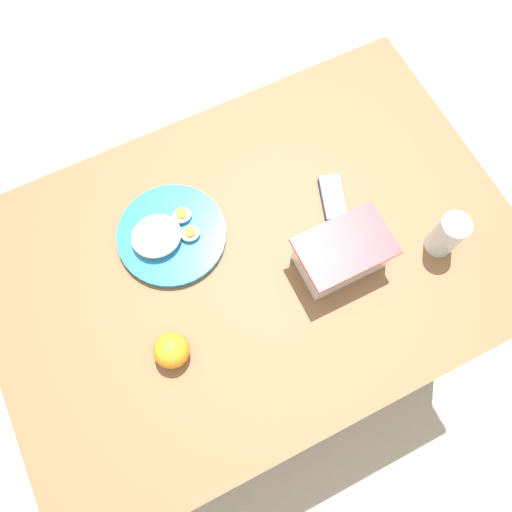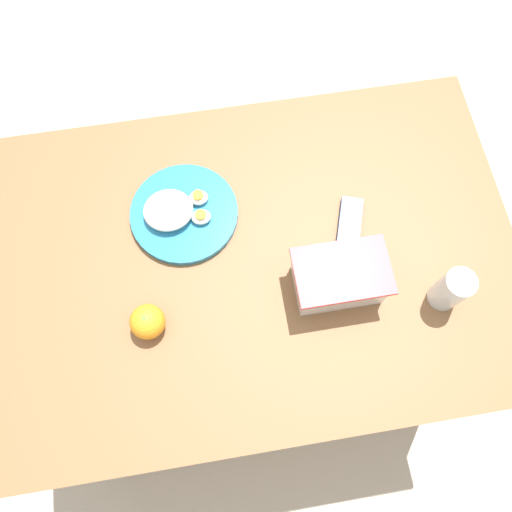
{
  "view_description": "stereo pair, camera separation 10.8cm",
  "coord_description": "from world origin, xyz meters",
  "px_view_note": "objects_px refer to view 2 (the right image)",
  "views": [
    {
      "loc": [
        0.16,
        0.33,
        1.81
      ],
      "look_at": [
        -0.0,
        0.01,
        0.8
      ],
      "focal_mm": 35.0,
      "sensor_mm": 36.0,
      "label": 1
    },
    {
      "loc": [
        0.06,
        0.37,
        1.81
      ],
      "look_at": [
        -0.0,
        0.01,
        0.8
      ],
      "focal_mm": 35.0,
      "sensor_mm": 36.0,
      "label": 2
    }
  ],
  "objects_px": {
    "drinking_glass": "(451,290)",
    "food_container": "(339,279)",
    "candy_bar": "(350,221)",
    "orange_fruit": "(148,322)",
    "rice_plate": "(181,212)"
  },
  "relations": [
    {
      "from": "drinking_glass",
      "to": "food_container",
      "type": "bearing_deg",
      "value": -15.99
    },
    {
      "from": "candy_bar",
      "to": "drinking_glass",
      "type": "distance_m",
      "value": 0.26
    },
    {
      "from": "orange_fruit",
      "to": "drinking_glass",
      "type": "distance_m",
      "value": 0.63
    },
    {
      "from": "drinking_glass",
      "to": "candy_bar",
      "type": "bearing_deg",
      "value": -52.19
    },
    {
      "from": "orange_fruit",
      "to": "candy_bar",
      "type": "bearing_deg",
      "value": -160.63
    },
    {
      "from": "orange_fruit",
      "to": "rice_plate",
      "type": "bearing_deg",
      "value": -110.81
    },
    {
      "from": "orange_fruit",
      "to": "candy_bar",
      "type": "height_order",
      "value": "orange_fruit"
    },
    {
      "from": "candy_bar",
      "to": "drinking_glass",
      "type": "bearing_deg",
      "value": 127.81
    },
    {
      "from": "rice_plate",
      "to": "candy_bar",
      "type": "relative_size",
      "value": 2.03
    },
    {
      "from": "food_container",
      "to": "rice_plate",
      "type": "distance_m",
      "value": 0.38
    },
    {
      "from": "food_container",
      "to": "orange_fruit",
      "type": "distance_m",
      "value": 0.41
    },
    {
      "from": "food_container",
      "to": "rice_plate",
      "type": "xyz_separation_m",
      "value": [
        0.31,
        -0.22,
        -0.03
      ]
    },
    {
      "from": "drinking_glass",
      "to": "orange_fruit",
      "type": "bearing_deg",
      "value": -3.55
    },
    {
      "from": "candy_bar",
      "to": "food_container",
      "type": "bearing_deg",
      "value": 66.02
    },
    {
      "from": "candy_bar",
      "to": "drinking_glass",
      "type": "height_order",
      "value": "drinking_glass"
    }
  ]
}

